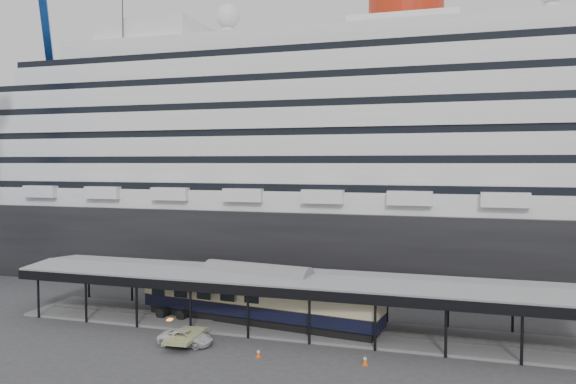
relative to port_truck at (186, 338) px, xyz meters
name	(u,v)px	position (x,y,z in m)	size (l,w,h in m)	color
ground	(275,344)	(7.38, 2.56, -0.66)	(200.00, 200.00, 0.00)	#333335
cruise_ship	(347,146)	(7.43, 34.56, 17.69)	(130.00, 30.00, 43.90)	black
platform_canopy	(291,304)	(7.38, 7.56, 1.70)	(56.00, 9.18, 5.30)	slate
port_truck	(186,338)	(0.00, 0.00, 0.00)	(2.20, 4.76, 1.32)	silver
pullman_carriage	(257,295)	(3.90, 7.56, 2.30)	(25.27, 6.65, 24.61)	black
traffic_cone_left	(195,344)	(1.11, -0.42, -0.31)	(0.40, 0.40, 0.71)	orange
traffic_cone_mid	(258,353)	(7.12, -0.96, -0.29)	(0.48, 0.48, 0.75)	#F6520D
traffic_cone_right	(365,360)	(15.79, -0.16, -0.25)	(0.49, 0.49, 0.83)	#EA580D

